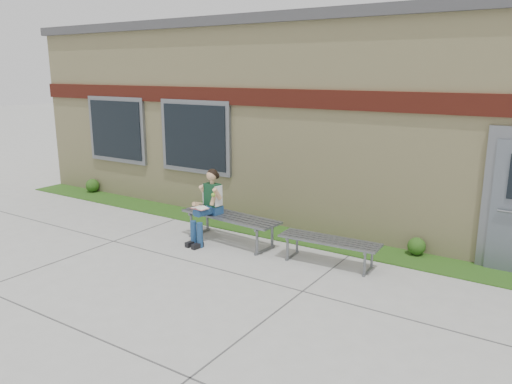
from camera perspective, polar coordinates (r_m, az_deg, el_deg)
The scene contains 9 objects.
ground at distance 7.50m, azimuth -3.39°, elevation -10.87°, with size 80.00×80.00×0.00m, color #9E9E99.
grass_strip at distance 9.56m, azimuth 5.93°, elevation -5.33°, with size 16.00×0.80×0.02m, color #274512.
school_building at distance 12.20m, azimuth 13.58°, elevation 8.57°, with size 16.20×6.22×4.20m.
bench_left at distance 9.24m, azimuth -2.95°, elevation -3.39°, with size 2.04×0.73×0.52m.
bench_right at distance 8.30m, azimuth 8.36°, elevation -6.01°, with size 1.69×0.55×0.43m.
girl at distance 9.20m, azimuth -5.53°, elevation -1.31°, with size 0.46×0.79×1.37m.
shrub_west at distance 13.73m, azimuth -18.19°, elevation 0.72°, with size 0.34×0.34×0.34m, color #274512.
shrub_mid at distance 11.06m, azimuth -5.53°, elevation -1.66°, with size 0.35×0.35×0.35m, color #274512.
shrub_east at distance 9.07m, azimuth 17.88°, elevation -5.92°, with size 0.31×0.31×0.31m, color #274512.
Camera 1 is at (4.08, -5.47, 3.11)m, focal length 35.00 mm.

